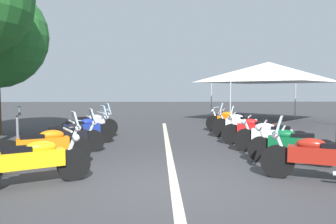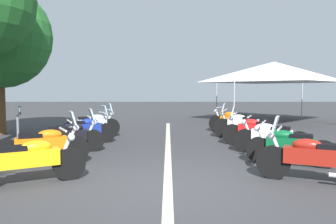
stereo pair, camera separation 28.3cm
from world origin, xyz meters
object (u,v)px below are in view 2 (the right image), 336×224
motorcycle_left_row_4 (93,124)px  motorcycle_right_row_4 (242,125)px  motorcycle_left_row_3 (85,129)px  motorcycle_right_row_2 (271,137)px  motorcycle_left_row_1 (43,145)px  event_tent (274,72)px  motorcycle_right_row_3 (256,130)px  parking_meter (18,122)px  motorcycle_left_row_2 (68,136)px  motorcycle_left_row_0 (27,160)px  motorcycle_right_row_0 (316,158)px  motorcycle_right_row_5 (234,121)px  motorcycle_right_row_1 (289,146)px

motorcycle_left_row_4 → motorcycle_right_row_4: 5.31m
motorcycle_left_row_3 → motorcycle_right_row_2: bearing=-44.8°
motorcycle_left_row_1 → event_tent: 13.46m
motorcycle_right_row_3 → motorcycle_left_row_3: bearing=15.3°
motorcycle_right_row_3 → motorcycle_left_row_4: bearing=0.7°
parking_meter → motorcycle_right_row_4: bearing=22.2°
motorcycle_left_row_2 → motorcycle_right_row_4: motorcycle_right_row_4 is taller
motorcycle_right_row_3 → event_tent: bearing=-94.0°
motorcycle_right_row_3 → event_tent: 8.39m
motorcycle_left_row_0 → event_tent: (11.65, -8.18, 2.20)m
motorcycle_right_row_0 → parking_meter: size_ratio=1.57×
motorcycle_left_row_1 → motorcycle_right_row_4: size_ratio=0.95×
motorcycle_right_row_3 → motorcycle_right_row_5: motorcycle_right_row_3 is taller
motorcycle_left_row_0 → motorcycle_left_row_4: size_ratio=1.02×
motorcycle_right_row_0 → motorcycle_right_row_2: 2.71m
motorcycle_left_row_1 → event_tent: bearing=25.8°
motorcycle_left_row_3 → motorcycle_right_row_4: 5.39m
motorcycle_right_row_2 → motorcycle_right_row_3: (1.30, 0.05, 0.01)m
motorcycle_left_row_0 → motorcycle_right_row_5: size_ratio=0.97×
motorcycle_left_row_2 → motorcycle_right_row_1: size_ratio=1.01×
motorcycle_left_row_0 → motorcycle_left_row_1: 1.42m
motorcycle_left_row_2 → motorcycle_right_row_1: motorcycle_left_row_2 is taller
motorcycle_left_row_2 → motorcycle_right_row_4: 5.96m
motorcycle_left_row_2 → motorcycle_right_row_0: (-2.83, -5.39, 0.01)m
parking_meter → motorcycle_left_row_3: bearing=53.4°
event_tent → motorcycle_right_row_2: bearing=161.7°
motorcycle_right_row_0 → parking_meter: 6.92m
event_tent → motorcycle_left_row_2: bearing=136.2°
motorcycle_right_row_0 → motorcycle_right_row_2: motorcycle_right_row_0 is taller
motorcycle_right_row_3 → motorcycle_right_row_4: motorcycle_right_row_4 is taller
motorcycle_left_row_3 → motorcycle_right_row_5: 5.96m
motorcycle_left_row_1 → motorcycle_right_row_3: (2.72, -5.47, -0.01)m
motorcycle_right_row_1 → event_tent: (10.13, -2.92, 2.20)m
motorcycle_right_row_4 → motorcycle_left_row_3: bearing=30.8°
motorcycle_right_row_3 → event_tent: size_ratio=0.35×
motorcycle_left_row_0 → motorcycle_right_row_1: bearing=-12.3°
motorcycle_left_row_2 → motorcycle_right_row_0: 6.08m
motorcycle_right_row_2 → motorcycle_right_row_4: size_ratio=0.94×
motorcycle_left_row_0 → motorcycle_right_row_2: bearing=-0.3°
motorcycle_left_row_4 → motorcycle_right_row_4: size_ratio=0.92×
motorcycle_right_row_0 → motorcycle_right_row_5: 7.03m
motorcycle_right_row_1 → motorcycle_right_row_2: size_ratio=0.98×
motorcycle_left_row_1 → motorcycle_right_row_0: (-1.29, -5.47, -0.00)m
motorcycle_right_row_1 → motorcycle_right_row_2: motorcycle_right_row_2 is taller
parking_meter → motorcycle_right_row_0: bearing=-23.8°
motorcycle_left_row_4 → motorcycle_right_row_3: 5.61m
motorcycle_left_row_2 → motorcycle_left_row_4: bearing=68.5°
motorcycle_right_row_1 → motorcycle_right_row_0: bearing=110.1°
motorcycle_left_row_2 → event_tent: size_ratio=0.32×
motorcycle_left_row_2 → motorcycle_right_row_4: (2.68, -5.32, 0.02)m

